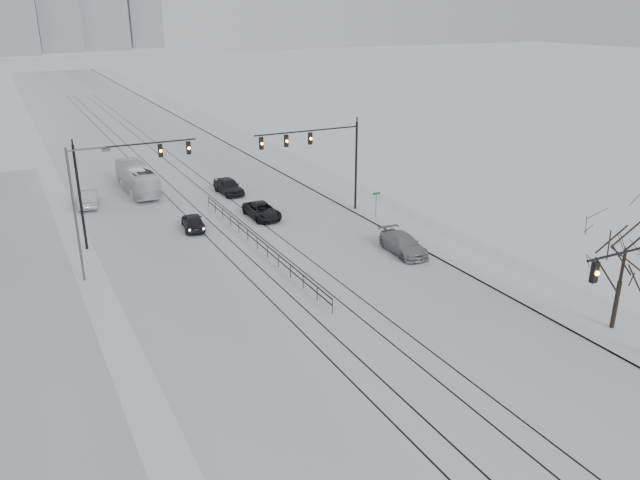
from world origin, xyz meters
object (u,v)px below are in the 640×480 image
(sedan_nb_far, at_px, (229,186))
(bare_tree, at_px, (625,257))
(sedan_nb_front, at_px, (262,211))
(sedan_sb_inner, at_px, (193,221))
(sedan_sb_outer, at_px, (88,198))
(sedan_nb_right, at_px, (403,244))
(box_truck, at_px, (137,179))

(sedan_nb_far, bearing_deg, bare_tree, -77.77)
(bare_tree, xyz_separation_m, sedan_nb_front, (-10.03, 27.77, -3.83))
(sedan_sb_inner, relative_size, sedan_sb_outer, 0.85)
(bare_tree, relative_size, sedan_sb_inner, 1.51)
(sedan_sb_outer, distance_m, sedan_nb_right, 29.92)
(sedan_sb_outer, relative_size, sedan_nb_far, 1.05)
(box_truck, bearing_deg, sedan_nb_front, 119.23)
(sedan_sb_inner, xyz_separation_m, sedan_nb_far, (6.14, 8.68, 0.09))
(sedan_nb_right, bearing_deg, box_truck, 122.40)
(bare_tree, distance_m, sedan_nb_right, 16.19)
(sedan_nb_right, distance_m, box_truck, 29.36)
(sedan_nb_front, bearing_deg, sedan_nb_right, -64.44)
(sedan_nb_front, relative_size, sedan_nb_far, 1.04)
(sedan_sb_inner, xyz_separation_m, sedan_sb_outer, (-6.74, 10.68, 0.09))
(sedan_sb_outer, bearing_deg, sedan_sb_inner, 132.25)
(sedan_nb_right, bearing_deg, sedan_sb_outer, 133.59)
(bare_tree, distance_m, sedan_sb_outer, 44.80)
(bare_tree, distance_m, sedan_nb_front, 29.77)
(sedan_sb_outer, xyz_separation_m, box_truck, (5.10, 2.77, 0.56))
(sedan_sb_inner, xyz_separation_m, sedan_nb_right, (12.36, -12.34, 0.03))
(sedan_nb_front, relative_size, sedan_nb_right, 0.95)
(sedan_nb_front, distance_m, sedan_nb_right, 13.95)
(bare_tree, xyz_separation_m, sedan_sb_outer, (-22.96, 38.29, -3.70))
(sedan_sb_inner, distance_m, sedan_nb_right, 17.47)
(bare_tree, xyz_separation_m, sedan_sb_inner, (-16.22, 27.61, -3.80))
(box_truck, bearing_deg, sedan_sb_outer, 27.30)
(sedan_nb_front, relative_size, box_truck, 0.49)
(sedan_nb_far, relative_size, box_truck, 0.47)
(sedan_nb_right, bearing_deg, sedan_sb_inner, 138.95)
(sedan_sb_outer, height_order, box_truck, box_truck)
(sedan_sb_outer, height_order, sedan_nb_front, sedan_sb_outer)
(sedan_nb_far, height_order, box_truck, box_truck)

